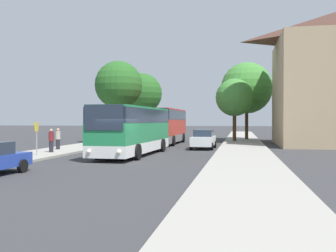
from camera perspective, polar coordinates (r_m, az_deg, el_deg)
The scene contains 13 objects.
ground_plane at distance 23.05m, azimuth -6.64°, elevation -5.21°, with size 300.00×300.00×0.00m, color #38383A.
sidewalk_left at distance 25.96m, azimuth -21.63°, elevation -4.42°, with size 4.00×120.00×0.15m, color #A39E93.
sidewalk_right at distance 22.04m, azimuth 11.12°, elevation -5.30°, with size 4.00×120.00×0.15m, color #A39E93.
bus_front at distance 27.43m, azimuth -5.02°, elevation -0.52°, with size 3.13×11.28×3.33m.
bus_middle at distance 40.29m, azimuth -0.19°, elevation 0.07°, with size 2.80×10.64×3.56m.
parked_car_right_near at distance 33.47m, azimuth 5.18°, elevation -1.90°, with size 1.98×4.60×1.63m.
bus_stop_sign at distance 27.31m, azimuth -18.53°, elevation -1.09°, with size 0.08×0.45×2.21m.
pedestrian_waiting_near at distance 29.25m, azimuth -16.59°, elevation -2.02°, with size 0.36×0.36×1.67m.
pedestrian_waiting_far at distance 32.00m, azimuth -15.68°, elevation -1.80°, with size 0.36×0.36×1.65m.
tree_left_near at distance 41.85m, azimuth -7.18°, elevation 5.92°, with size 5.00×5.00×8.52m.
tree_left_far at distance 54.68m, azimuth -3.83°, elevation 4.73°, with size 5.61×5.61×8.82m.
tree_right_near at distance 48.73m, azimuth 11.35°, elevation 5.42°, with size 6.21×6.21×9.31m.
tree_right_mid at distance 44.28m, azimuth 9.63°, elevation 4.09°, with size 4.18×4.18×6.92m.
Camera 1 is at (6.72, -21.91, 2.42)m, focal length 42.00 mm.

